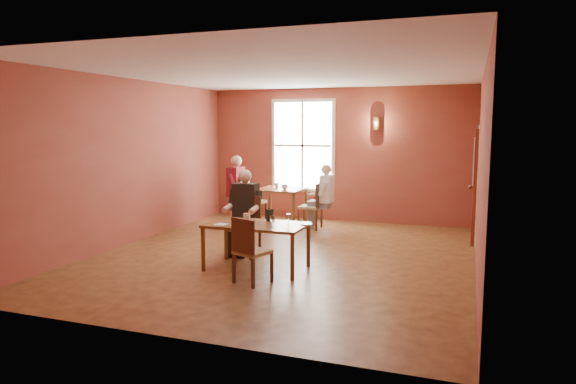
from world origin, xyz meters
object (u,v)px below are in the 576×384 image
(diner_white, at_px, (312,198))
(diner_maroon, at_px, (252,192))
(chair_diner_maroon, at_px, (253,201))
(main_table, at_px, (257,246))
(chair_empty, at_px, (253,250))
(second_table, at_px, (281,208))
(diner_main, at_px, (243,216))
(chair_diner_white, at_px, (310,206))
(chair_diner_main, at_px, (244,227))

(diner_white, relative_size, diner_maroon, 0.90)
(chair_diner_maroon, height_order, diner_maroon, diner_maroon)
(main_table, height_order, chair_diner_maroon, chair_diner_maroon)
(chair_empty, xyz_separation_m, second_table, (-1.02, 3.88, -0.05))
(diner_main, xyz_separation_m, chair_diner_white, (0.35, 2.60, -0.20))
(main_table, height_order, chair_empty, chair_empty)
(chair_diner_main, distance_m, diner_white, 2.60)
(main_table, relative_size, chair_diner_main, 1.50)
(chair_diner_main, relative_size, chair_empty, 1.07)
(diner_main, relative_size, chair_diner_maroon, 1.30)
(chair_diner_maroon, bearing_deg, chair_empty, 23.33)
(diner_main, height_order, diner_white, diner_main)
(main_table, bearing_deg, chair_empty, -71.20)
(chair_empty, relative_size, chair_diner_maroon, 0.87)
(diner_white, bearing_deg, chair_diner_white, 90.00)
(chair_diner_white, bearing_deg, chair_diner_maroon, 90.00)
(chair_diner_main, bearing_deg, main_table, 127.57)
(chair_diner_maroon, xyz_separation_m, diner_maroon, (-0.03, 0.00, 0.20))
(diner_maroon, bearing_deg, diner_main, 20.63)
(chair_diner_main, bearing_deg, diner_main, 90.00)
(second_table, xyz_separation_m, diner_maroon, (-0.68, 0.00, 0.32))
(second_table, xyz_separation_m, chair_diner_white, (0.65, 0.00, 0.07))
(diner_main, bearing_deg, diner_maroon, -69.37)
(chair_diner_maroon, relative_size, diner_maroon, 0.72)
(chair_diner_main, bearing_deg, chair_empty, 118.95)
(chair_empty, relative_size, diner_white, 0.70)
(diner_main, distance_m, diner_maroon, 2.78)
(diner_main, distance_m, chair_diner_maroon, 2.77)
(main_table, height_order, diner_maroon, diner_maroon)
(chair_diner_main, bearing_deg, chair_diner_white, -97.80)
(diner_main, height_order, diner_maroon, diner_maroon)
(main_table, xyz_separation_m, second_table, (-0.80, 3.22, 0.07))
(chair_empty, distance_m, second_table, 4.01)
(diner_white, height_order, chair_diner_maroon, diner_white)
(main_table, bearing_deg, second_table, 103.93)
(chair_diner_main, relative_size, chair_diner_white, 1.02)
(chair_diner_main, distance_m, chair_empty, 1.50)
(main_table, xyz_separation_m, chair_diner_main, (-0.50, 0.65, 0.15))
(diner_white, height_order, diner_maroon, diner_maroon)
(chair_diner_white, distance_m, diner_maroon, 1.35)
(diner_maroon, bearing_deg, chair_diner_white, 90.00)
(main_table, relative_size, chair_empty, 1.61)
(diner_main, relative_size, diner_maroon, 0.94)
(chair_empty, height_order, second_table, chair_empty)
(chair_diner_maroon, bearing_deg, chair_diner_white, 90.00)
(main_table, xyz_separation_m, diner_maroon, (-1.48, 3.22, 0.38))
(chair_diner_main, height_order, chair_diner_white, chair_diner_main)
(chair_diner_main, relative_size, second_table, 1.06)
(diner_white, bearing_deg, diner_main, 171.64)
(main_table, height_order, second_table, second_table)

